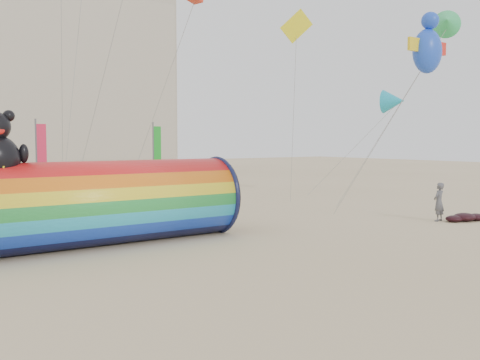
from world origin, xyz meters
TOP-DOWN VIEW (x-y plane):
  - ground at (0.00, 0.00)m, footprint 160.00×160.00m
  - windsock_assembly at (-4.32, 3.96)m, footprint 10.91×3.32m
  - kite_handler at (11.38, 0.13)m, footprint 0.75×0.56m
  - fabric_bundle at (12.61, -0.56)m, footprint 2.62×1.35m
  - festival_banners at (-1.46, 16.57)m, footprint 12.97×4.64m

SIDE VIEW (x-z plane):
  - ground at x=0.00m, z-range 0.00..0.00m
  - fabric_bundle at x=12.61m, z-range -0.03..0.37m
  - kite_handler at x=11.38m, z-range 0.00..1.88m
  - windsock_assembly at x=-4.32m, z-range -0.85..4.18m
  - festival_banners at x=-1.46m, z-range 0.04..5.24m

